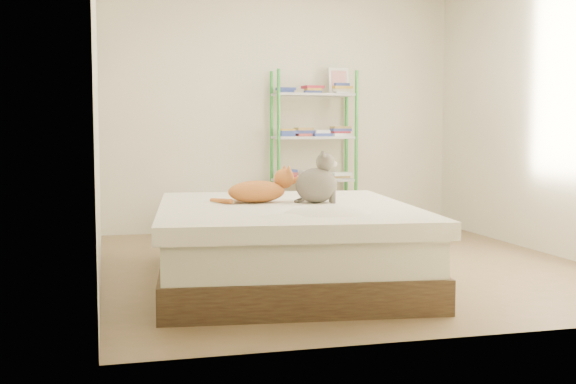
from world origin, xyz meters
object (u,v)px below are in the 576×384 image
object	(u,v)px
shelf_unit	(314,148)
white_bin	(203,216)
cardboard_box	(313,229)
bed	(285,244)
orange_cat	(257,189)
grey_cat	(316,178)

from	to	relation	value
shelf_unit	white_bin	world-z (taller)	shelf_unit
cardboard_box	white_bin	distance (m)	1.41
bed	white_bin	distance (m)	2.42
orange_cat	white_bin	world-z (taller)	orange_cat
shelf_unit	cardboard_box	bearing A→B (deg)	-106.82
grey_cat	shelf_unit	distance (m)	2.47
bed	orange_cat	bearing A→B (deg)	137.35
grey_cat	shelf_unit	world-z (taller)	shelf_unit
orange_cat	white_bin	xyz separation A→B (m)	(-0.10, 2.22, -0.46)
grey_cat	cardboard_box	xyz separation A→B (m)	(0.33, 1.20, -0.55)
white_bin	cardboard_box	bearing A→B (deg)	-53.58
orange_cat	shelf_unit	bearing A→B (deg)	56.53
orange_cat	grey_cat	xyz separation A→B (m)	(0.42, -0.12, 0.08)
bed	grey_cat	world-z (taller)	grey_cat
grey_cat	shelf_unit	bearing A→B (deg)	-5.17
shelf_unit	white_bin	distance (m)	1.38
cardboard_box	bed	bearing A→B (deg)	-121.13
bed	shelf_unit	bearing A→B (deg)	75.55
orange_cat	grey_cat	size ratio (longest dim) A/B	1.38
shelf_unit	cardboard_box	distance (m)	1.40
grey_cat	white_bin	distance (m)	2.45
bed	white_bin	xyz separation A→B (m)	(-0.26, 2.41, -0.08)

